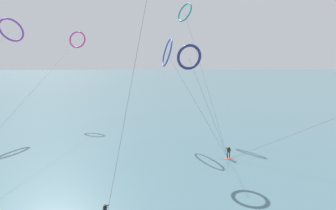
% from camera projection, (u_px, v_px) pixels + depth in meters
% --- Properties ---
extents(sea_water, '(400.00, 200.00, 0.08)m').
position_uv_depth(sea_water, '(159.00, 87.00, 113.71)').
color(sea_water, '#476B75').
rests_on(sea_water, ground).
extents(surfer_coral, '(1.40, 0.60, 1.70)m').
position_uv_depth(surfer_coral, '(229.00, 153.00, 38.68)').
color(surfer_coral, '#EA7260').
rests_on(surfer_coral, ground).
extents(kite_violet, '(4.40, 41.44, 19.79)m').
position_uv_depth(kite_violet, '(11.00, 30.00, 53.29)').
color(kite_violet, purple).
rests_on(kite_violet, ground).
extents(kite_magenta, '(3.68, 49.27, 17.83)m').
position_uv_depth(kite_magenta, '(77.00, 40.00, 60.64)').
color(kite_magenta, '#CC288E').
rests_on(kite_magenta, ground).
extents(kite_cobalt, '(8.69, 13.91, 15.86)m').
position_uv_depth(kite_cobalt, '(167.00, 53.00, 47.33)').
color(kite_cobalt, '#2647B7').
rests_on(kite_cobalt, ground).
extents(kite_teal, '(5.68, 22.86, 22.68)m').
position_uv_depth(kite_teal, '(185.00, 13.00, 55.23)').
color(kite_teal, teal).
rests_on(kite_teal, ground).
extents(kite_navy, '(6.89, 2.24, 14.79)m').
position_uv_depth(kite_navy, '(189.00, 57.00, 37.53)').
color(kite_navy, navy).
rests_on(kite_navy, ground).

